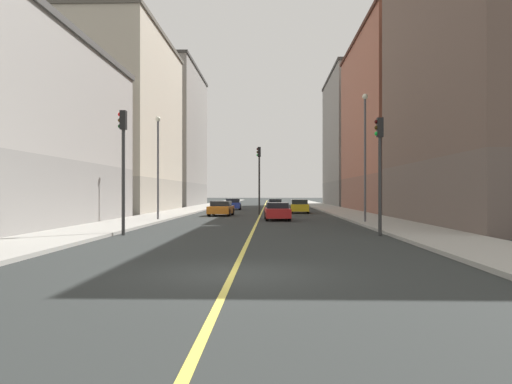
{
  "coord_description": "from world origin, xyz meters",
  "views": [
    {
      "loc": [
        0.94,
        -13.05,
        2.02
      ],
      "look_at": [
        -0.62,
        42.76,
        2.1
      ],
      "focal_mm": 36.92,
      "sensor_mm": 36.0,
      "label": 1
    }
  ],
  "objects_px": {
    "traffic_light_left_near": "(380,159)",
    "street_lamp_right_near": "(158,157)",
    "car_silver": "(275,204)",
    "car_blue": "(233,204)",
    "building_left_mid": "(402,124)",
    "building_right_midblock": "(118,124)",
    "building_left_near": "(498,75)",
    "traffic_light_median_far": "(259,171)",
    "street_lamp_left_near": "(365,146)",
    "building_right_distant": "(166,138)",
    "car_orange": "(221,209)",
    "car_red": "(277,211)",
    "building_left_far": "(362,140)",
    "car_yellow": "(300,206)",
    "traffic_light_right_near": "(123,154)"
  },
  "relations": [
    {
      "from": "building_right_midblock",
      "to": "car_blue",
      "type": "xyz_separation_m",
      "value": [
        11.74,
        6.88,
        -8.7
      ]
    },
    {
      "from": "building_right_distant",
      "to": "street_lamp_right_near",
      "type": "height_order",
      "value": "building_right_distant"
    },
    {
      "from": "building_left_mid",
      "to": "traffic_light_right_near",
      "type": "height_order",
      "value": "building_left_mid"
    },
    {
      "from": "building_right_midblock",
      "to": "street_lamp_left_near",
      "type": "height_order",
      "value": "building_right_midblock"
    },
    {
      "from": "traffic_light_left_near",
      "to": "street_lamp_left_near",
      "type": "distance_m",
      "value": 9.66
    },
    {
      "from": "building_left_mid",
      "to": "street_lamp_left_near",
      "type": "height_order",
      "value": "building_left_mid"
    },
    {
      "from": "car_yellow",
      "to": "car_blue",
      "type": "height_order",
      "value": "car_yellow"
    },
    {
      "from": "car_silver",
      "to": "car_yellow",
      "type": "xyz_separation_m",
      "value": [
        2.35,
        -13.72,
        0.04
      ]
    },
    {
      "from": "building_left_mid",
      "to": "building_left_near",
      "type": "bearing_deg",
      "value": -90.0
    },
    {
      "from": "building_right_midblock",
      "to": "traffic_light_right_near",
      "type": "xyz_separation_m",
      "value": [
        9.21,
        -30.66,
        -5.52
      ]
    },
    {
      "from": "building_left_near",
      "to": "building_right_distant",
      "type": "height_order",
      "value": "building_right_distant"
    },
    {
      "from": "street_lamp_left_near",
      "to": "car_red",
      "type": "xyz_separation_m",
      "value": [
        -5.63,
        4.54,
        -4.43
      ]
    },
    {
      "from": "traffic_light_left_near",
      "to": "street_lamp_right_near",
      "type": "distance_m",
      "value": 17.99
    },
    {
      "from": "car_silver",
      "to": "car_blue",
      "type": "height_order",
      "value": "car_blue"
    },
    {
      "from": "car_silver",
      "to": "building_right_distant",
      "type": "bearing_deg",
      "value": 138.83
    },
    {
      "from": "building_right_midblock",
      "to": "street_lamp_left_near",
      "type": "distance_m",
      "value": 31.07
    },
    {
      "from": "car_silver",
      "to": "car_blue",
      "type": "xyz_separation_m",
      "value": [
        -5.02,
        -3.93,
        0.04
      ]
    },
    {
      "from": "traffic_light_left_near",
      "to": "street_lamp_left_near",
      "type": "height_order",
      "value": "street_lamp_left_near"
    },
    {
      "from": "building_left_far",
      "to": "traffic_light_median_far",
      "type": "height_order",
      "value": "building_left_far"
    },
    {
      "from": "building_left_near",
      "to": "car_orange",
      "type": "xyz_separation_m",
      "value": [
        -18.72,
        12.64,
        -8.85
      ]
    },
    {
      "from": "building_left_near",
      "to": "car_blue",
      "type": "xyz_separation_m",
      "value": [
        -18.83,
        28.74,
        -8.82
      ]
    },
    {
      "from": "car_silver",
      "to": "car_red",
      "type": "bearing_deg",
      "value": -90.12
    },
    {
      "from": "street_lamp_left_near",
      "to": "car_silver",
      "type": "xyz_separation_m",
      "value": [
        -5.58,
        31.98,
        -4.46
      ]
    },
    {
      "from": "traffic_light_right_near",
      "to": "car_yellow",
      "type": "height_order",
      "value": "traffic_light_right_near"
    },
    {
      "from": "building_left_mid",
      "to": "building_right_midblock",
      "type": "xyz_separation_m",
      "value": [
        -30.57,
        -2.24,
        -0.2
      ]
    },
    {
      "from": "building_left_near",
      "to": "traffic_light_left_near",
      "type": "bearing_deg",
      "value": -136.43
    },
    {
      "from": "street_lamp_left_near",
      "to": "car_red",
      "type": "bearing_deg",
      "value": 141.12
    },
    {
      "from": "car_yellow",
      "to": "car_red",
      "type": "xyz_separation_m",
      "value": [
        -2.41,
        -13.72,
        -0.02
      ]
    },
    {
      "from": "street_lamp_left_near",
      "to": "street_lamp_right_near",
      "type": "distance_m",
      "value": 14.4
    },
    {
      "from": "traffic_light_left_near",
      "to": "traffic_light_right_near",
      "type": "xyz_separation_m",
      "value": [
        -12.11,
        -0.0,
        0.23
      ]
    },
    {
      "from": "car_silver",
      "to": "car_yellow",
      "type": "bearing_deg",
      "value": -80.28
    },
    {
      "from": "building_right_midblock",
      "to": "building_left_far",
      "type": "bearing_deg",
      "value": 42.47
    },
    {
      "from": "car_blue",
      "to": "building_left_near",
      "type": "bearing_deg",
      "value": -56.77
    },
    {
      "from": "traffic_light_median_far",
      "to": "car_red",
      "type": "height_order",
      "value": "traffic_light_median_far"
    },
    {
      "from": "building_right_distant",
      "to": "building_left_near",
      "type": "bearing_deg",
      "value": -57.14
    },
    {
      "from": "building_left_near",
      "to": "traffic_light_median_far",
      "type": "relative_size",
      "value": 3.47
    },
    {
      "from": "traffic_light_left_near",
      "to": "car_silver",
      "type": "bearing_deg",
      "value": 96.27
    },
    {
      "from": "car_orange",
      "to": "car_blue",
      "type": "relative_size",
      "value": 1.08
    },
    {
      "from": "car_silver",
      "to": "car_orange",
      "type": "bearing_deg",
      "value": -103.79
    },
    {
      "from": "building_left_near",
      "to": "traffic_light_right_near",
      "type": "relative_size",
      "value": 3.65
    },
    {
      "from": "building_right_distant",
      "to": "traffic_light_right_near",
      "type": "bearing_deg",
      "value": -80.68
    },
    {
      "from": "car_orange",
      "to": "car_yellow",
      "type": "relative_size",
      "value": 1.0
    },
    {
      "from": "building_right_midblock",
      "to": "car_orange",
      "type": "distance_m",
      "value": 17.36
    },
    {
      "from": "building_left_near",
      "to": "street_lamp_left_near",
      "type": "height_order",
      "value": "building_left_near"
    },
    {
      "from": "car_yellow",
      "to": "building_right_distant",
      "type": "bearing_deg",
      "value": 123.96
    },
    {
      "from": "building_left_near",
      "to": "car_red",
      "type": "bearing_deg",
      "value": 159.31
    },
    {
      "from": "building_left_far",
      "to": "car_silver",
      "type": "height_order",
      "value": "building_left_far"
    },
    {
      "from": "building_left_near",
      "to": "traffic_light_median_far",
      "type": "xyz_separation_m",
      "value": [
        -15.42,
        14.83,
        -5.46
      ]
    },
    {
      "from": "street_lamp_left_near",
      "to": "building_right_distant",
      "type": "bearing_deg",
      "value": 115.6
    },
    {
      "from": "building_right_distant",
      "to": "car_red",
      "type": "xyz_separation_m",
      "value": [
        16.71,
        -42.1,
        -9.89
      ]
    }
  ]
}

